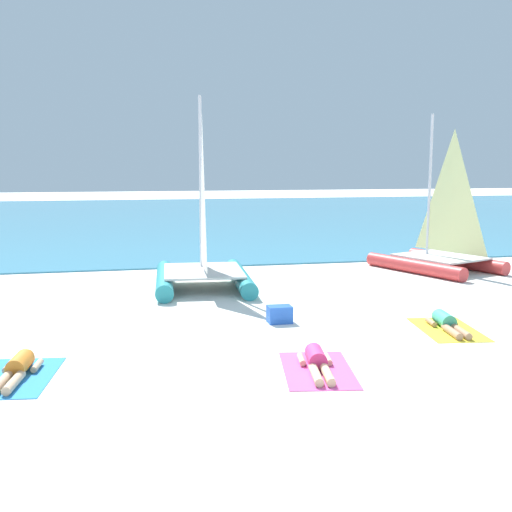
# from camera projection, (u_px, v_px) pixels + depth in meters

# --- Properties ---
(ground_plane) EXTENTS (120.00, 120.00, 0.00)m
(ground_plane) POSITION_uv_depth(u_px,v_px,m) (221.00, 270.00, 19.61)
(ground_plane) COLOR white
(ocean_water) EXTENTS (120.00, 40.00, 0.05)m
(ocean_water) POSITION_uv_depth(u_px,v_px,m) (170.00, 217.00, 39.48)
(ocean_water) COLOR teal
(ocean_water) RESTS_ON ground
(sailboat_teal) EXTENTS (2.77, 4.09, 5.12)m
(sailboat_teal) POSITION_uv_depth(u_px,v_px,m) (203.00, 260.00, 16.67)
(sailboat_teal) COLOR teal
(sailboat_teal) RESTS_ON ground
(sailboat_red) EXTENTS (3.54, 4.31, 4.84)m
(sailboat_red) POSITION_uv_depth(u_px,v_px,m) (439.00, 248.00, 19.39)
(sailboat_red) COLOR #CC3838
(sailboat_red) RESTS_ON ground
(towel_leftmost) EXTENTS (1.34, 2.03, 0.01)m
(towel_leftmost) POSITION_uv_depth(u_px,v_px,m) (17.00, 377.00, 9.69)
(towel_leftmost) COLOR #338CD8
(towel_leftmost) RESTS_ON ground
(sunbather_leftmost) EXTENTS (0.61, 1.57, 0.30)m
(sunbather_leftmost) POSITION_uv_depth(u_px,v_px,m) (18.00, 368.00, 9.74)
(sunbather_leftmost) COLOR orange
(sunbather_leftmost) RESTS_ON towel_leftmost
(towel_center_left) EXTENTS (1.40, 2.06, 0.01)m
(towel_center_left) POSITION_uv_depth(u_px,v_px,m) (317.00, 370.00, 10.05)
(towel_center_left) COLOR #D84C99
(towel_center_left) RESTS_ON ground
(sunbather_center_left) EXTENTS (0.66, 1.57, 0.30)m
(sunbather_center_left) POSITION_uv_depth(u_px,v_px,m) (317.00, 361.00, 10.09)
(sunbather_center_left) COLOR #D83372
(sunbather_center_left) RESTS_ON towel_center_left
(towel_center_right) EXTENTS (1.36, 2.04, 0.01)m
(towel_center_right) POSITION_uv_depth(u_px,v_px,m) (448.00, 329.00, 12.52)
(towel_center_right) COLOR yellow
(towel_center_right) RESTS_ON ground
(sunbather_center_right) EXTENTS (0.63, 1.57, 0.30)m
(sunbather_center_right) POSITION_uv_depth(u_px,v_px,m) (447.00, 322.00, 12.56)
(sunbather_center_right) COLOR #3FB28C
(sunbather_center_right) RESTS_ON towel_center_right
(cooler_box) EXTENTS (0.50, 0.36, 0.36)m
(cooler_box) POSITION_uv_depth(u_px,v_px,m) (280.00, 314.00, 13.05)
(cooler_box) COLOR blue
(cooler_box) RESTS_ON ground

